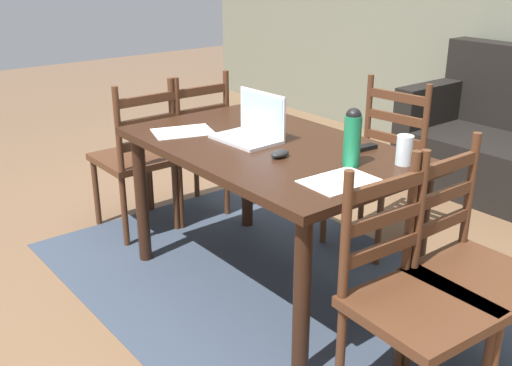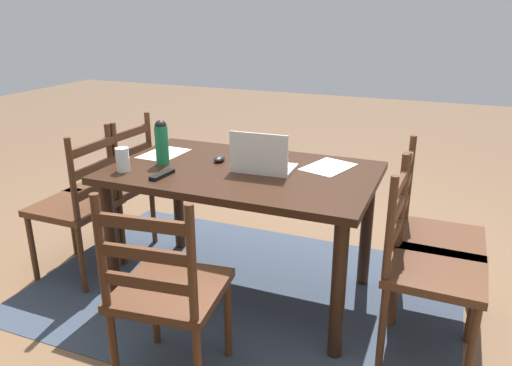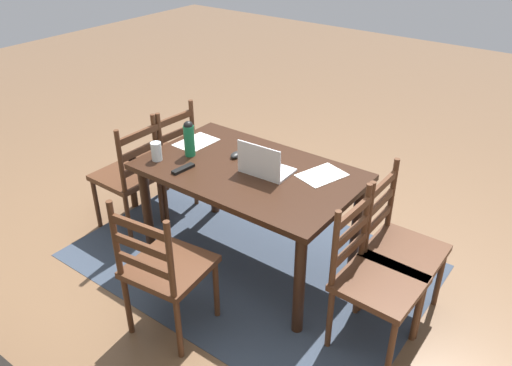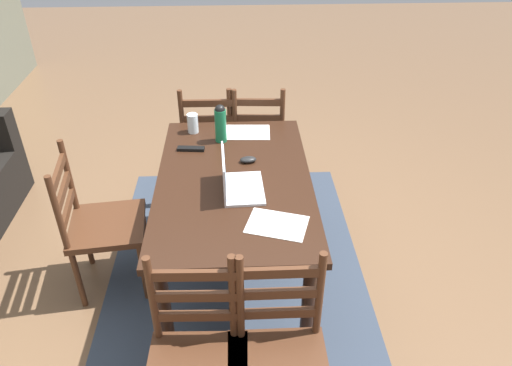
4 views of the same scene
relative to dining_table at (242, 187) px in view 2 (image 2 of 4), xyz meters
name	(u,v)px [view 2 (image 2 of 4)]	position (x,y,z in m)	size (l,w,h in m)	color
ground_plane	(243,290)	(0.00, 0.00, -0.66)	(14.00, 14.00, 0.00)	brown
area_rug	(243,290)	(0.00, 0.00, -0.66)	(2.45, 1.67, 0.01)	#333D4C
dining_table	(242,187)	(0.00, 0.00, 0.00)	(1.44, 0.89, 0.76)	black
chair_right_near	(115,187)	(1.01, -0.17, -0.20)	(0.47, 0.47, 0.95)	#4C2B19
chair_right_far	(79,205)	(1.01, 0.18, -0.20)	(0.44, 0.44, 0.95)	#4C2B19
chair_far_head	(167,292)	(0.00, 0.81, -0.20)	(0.49, 0.49, 0.95)	#4C2B19
chair_left_far	(427,267)	(-1.01, 0.18, -0.20)	(0.45, 0.45, 0.95)	#4C2B19
chair_left_near	(432,237)	(-1.01, -0.18, -0.20)	(0.44, 0.44, 0.95)	#4C2B19
laptop	(262,161)	(-0.11, -0.01, 0.16)	(0.33, 0.23, 0.23)	silver
water_bottle	(162,141)	(0.45, 0.08, 0.23)	(0.07, 0.07, 0.25)	#197247
drinking_glass	(123,160)	(0.59, 0.27, 0.17)	(0.07, 0.07, 0.13)	silver
computer_mouse	(219,159)	(0.18, -0.09, 0.12)	(0.06, 0.10, 0.03)	black
tv_remote	(162,175)	(0.34, 0.27, 0.11)	(0.04, 0.17, 0.02)	black
paper_stack_left	(164,154)	(0.56, -0.10, 0.11)	(0.21, 0.30, 0.00)	white
paper_stack_right	(328,167)	(-0.43, -0.21, 0.11)	(0.21, 0.30, 0.00)	white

